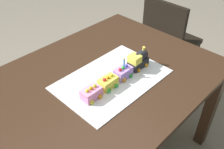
% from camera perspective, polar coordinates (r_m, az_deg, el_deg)
% --- Properties ---
extents(dining_table, '(1.40, 1.00, 0.74)m').
position_cam_1_polar(dining_table, '(1.46, -3.15, -4.35)').
color(dining_table, '#382316').
rests_on(dining_table, ground).
extents(chair, '(0.41, 0.41, 0.86)m').
position_cam_1_polar(chair, '(2.32, 12.58, 7.51)').
color(chair, black).
rests_on(chair, ground).
extents(cake_board, '(0.60, 0.40, 0.00)m').
position_cam_1_polar(cake_board, '(1.39, 0.00, -1.04)').
color(cake_board, silver).
rests_on(cake_board, dining_table).
extents(cake_locomotive, '(0.14, 0.08, 0.12)m').
position_cam_1_polar(cake_locomotive, '(1.46, 5.93, 3.23)').
color(cake_locomotive, '#232328').
rests_on(cake_locomotive, cake_board).
extents(cake_car_caboose_lavender, '(0.10, 0.08, 0.07)m').
position_cam_1_polar(cake_car_caboose_lavender, '(1.38, 2.51, 0.46)').
color(cake_car_caboose_lavender, '#AD84E0').
rests_on(cake_car_caboose_lavender, cake_board).
extents(cake_car_tanker_lemon, '(0.10, 0.08, 0.07)m').
position_cam_1_polar(cake_car_tanker_lemon, '(1.32, -0.94, -1.79)').
color(cake_car_tanker_lemon, '#F4E04C').
rests_on(cake_car_tanker_lemon, cake_board).
extents(cake_car_hopper_bubblegum, '(0.10, 0.08, 0.07)m').
position_cam_1_polar(cake_car_hopper_bubblegum, '(1.26, -4.74, -4.27)').
color(cake_car_hopper_bubblegum, pink).
rests_on(cake_car_hopper_bubblegum, cake_board).
extents(birthday_candle, '(0.01, 0.01, 0.06)m').
position_cam_1_polar(birthday_candle, '(1.35, 2.75, 2.92)').
color(birthday_candle, '#4CA5E5').
rests_on(birthday_candle, cake_car_caboose_lavender).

